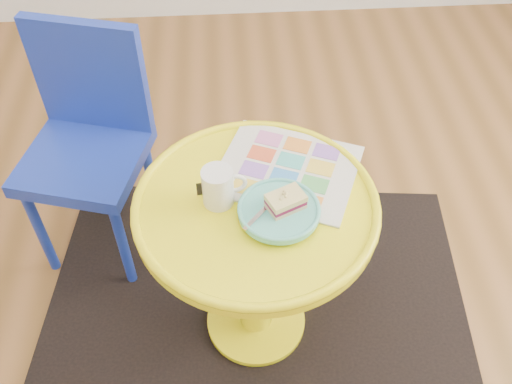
{
  "coord_description": "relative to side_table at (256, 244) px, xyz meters",
  "views": [
    {
      "loc": [
        0.05,
        -0.72,
        1.56
      ],
      "look_at": [
        0.11,
        0.16,
        0.59
      ],
      "focal_mm": 40.0,
      "sensor_mm": 36.0,
      "label": 1
    }
  ],
  "objects": [
    {
      "name": "side_table",
      "position": [
        0.0,
        0.0,
        0.0
      ],
      "size": [
        0.58,
        0.58,
        0.55
      ],
      "color": "#FFF115",
      "rests_on": "ground"
    },
    {
      "name": "newspaper",
      "position": [
        0.09,
        0.1,
        0.16
      ],
      "size": [
        0.41,
        0.39,
        0.01
      ],
      "primitive_type": "cube",
      "rotation": [
        0.0,
        0.0,
        -0.4
      ],
      "color": "silver",
      "rests_on": "side_table"
    },
    {
      "name": "fork",
      "position": [
        0.02,
        -0.04,
        0.18
      ],
      "size": [
        0.11,
        0.12,
        0.0
      ],
      "rotation": [
        0.0,
        0.0,
        -0.72
      ],
      "color": "silver",
      "rests_on": "plate"
    },
    {
      "name": "mug",
      "position": [
        -0.09,
        0.01,
        0.21
      ],
      "size": [
        0.11,
        0.07,
        0.1
      ],
      "rotation": [
        0.0,
        0.0,
        0.1
      ],
      "color": "white",
      "rests_on": "side_table"
    },
    {
      "name": "floor",
      "position": [
        -0.11,
        -0.16,
        -0.4
      ],
      "size": [
        4.0,
        4.0,
        0.0
      ],
      "primitive_type": "plane",
      "color": "brown",
      "rests_on": "ground"
    },
    {
      "name": "plate",
      "position": [
        0.05,
        -0.04,
        0.17
      ],
      "size": [
        0.19,
        0.19,
        0.02
      ],
      "color": "#5EC7B8",
      "rests_on": "newspaper"
    },
    {
      "name": "cake_slice",
      "position": [
        0.06,
        -0.04,
        0.2
      ],
      "size": [
        0.1,
        0.09,
        0.04
      ],
      "rotation": [
        0.0,
        0.0,
        0.43
      ],
      "color": "#D3BC8C",
      "rests_on": "plate"
    },
    {
      "name": "chair",
      "position": [
        -0.47,
        0.41,
        0.04
      ],
      "size": [
        0.41,
        0.41,
        0.76
      ],
      "rotation": [
        0.0,
        0.0,
        -0.27
      ],
      "color": "#1B33B0",
      "rests_on": "ground"
    },
    {
      "name": "rug",
      "position": [
        -0.0,
        0.0,
        -0.39
      ],
      "size": [
        1.41,
        1.23,
        0.01
      ],
      "primitive_type": "cube",
      "rotation": [
        0.0,
        0.0,
        -0.1
      ],
      "color": "black",
      "rests_on": "ground"
    }
  ]
}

